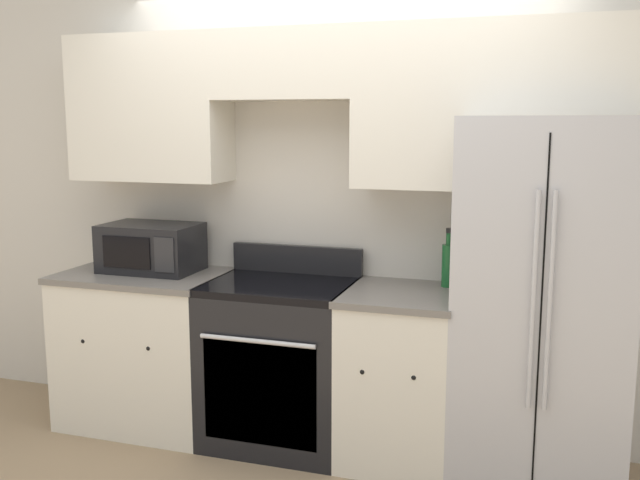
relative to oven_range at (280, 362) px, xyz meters
name	(u,v)px	position (x,y,z in m)	size (l,w,h in m)	color
ground_plane	(302,471)	(0.23, -0.31, -0.46)	(12.00, 12.00, 0.00)	#937A5B
wall_back	(338,170)	(0.25, 0.28, 1.06)	(8.00, 0.39, 2.60)	beige
lower_cabinets_left	(146,348)	(-0.86, 0.00, 0.00)	(0.95, 0.64, 0.92)	silver
lower_cabinets_right	(400,376)	(0.68, 0.00, 0.00)	(0.59, 0.64, 0.92)	silver
oven_range	(280,362)	(0.00, 0.00, 0.00)	(0.79, 0.65, 1.08)	black
refrigerator	(542,301)	(1.37, 0.07, 0.44)	(0.82, 0.79, 1.82)	#B7B7BC
microwave	(151,248)	(-0.83, 0.06, 0.59)	(0.55, 0.37, 0.28)	black
bottle	(448,264)	(0.89, 0.19, 0.58)	(0.07, 0.07, 0.32)	#195928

